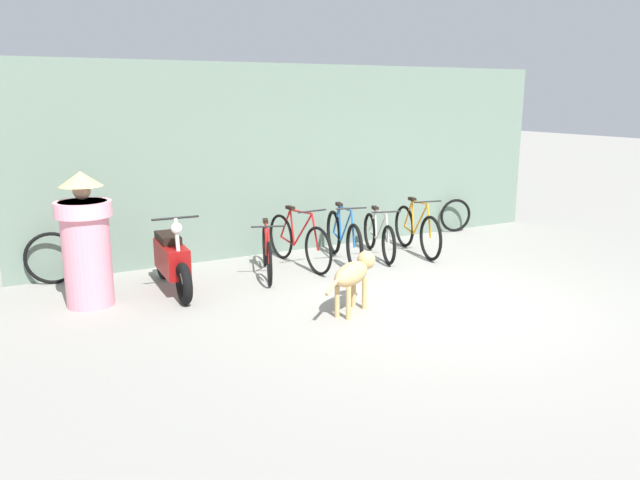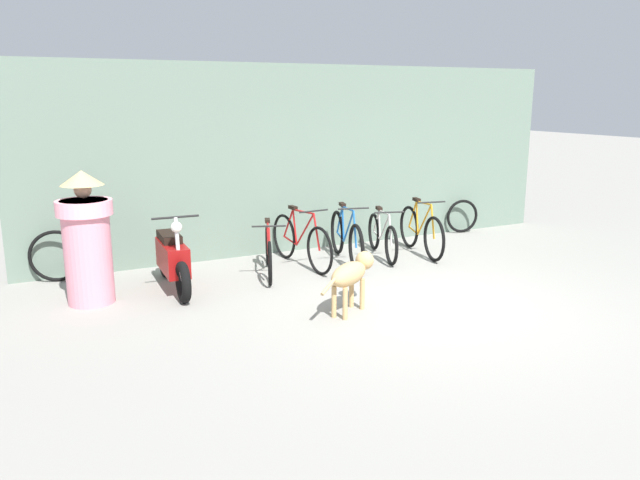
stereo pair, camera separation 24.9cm
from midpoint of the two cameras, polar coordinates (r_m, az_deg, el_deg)
The scene contains 12 objects.
ground_plane at distance 7.82m, azimuth 11.14°, elevation -5.77°, with size 60.00×60.00×0.00m, color gray.
shop_wall_back at distance 10.29m, azimuth 0.04°, elevation 7.48°, with size 9.29×0.20×2.98m.
bicycle_0 at distance 8.86m, azimuth -3.93°, elevation -1.09°, with size 0.64×1.55×0.79m.
bicycle_1 at distance 9.26m, azimuth -0.99°, elevation -0.14°, with size 0.46×1.78×0.91m.
bicycle_2 at distance 9.50m, azimuth 3.16°, elevation 0.15°, with size 0.55×1.75×0.91m.
bicycle_3 at distance 9.87m, azimuth 6.43°, elevation 0.30°, with size 0.58×1.56×0.79m.
bicycle_4 at distance 10.13m, azimuth 9.92°, elevation 0.79°, with size 0.47×1.63×0.91m.
motorcycle at distance 8.33m, azimuth -12.48°, elevation -1.76°, with size 0.58×1.74×1.04m.
stray_dog at distance 7.30m, azimuth 3.89°, elevation -3.07°, with size 1.02×0.71×0.66m.
person_in_robes at distance 7.98m, azimuth -19.71°, elevation 0.13°, with size 0.74×0.74×1.63m.
spare_tire_left at distance 9.16m, azimuth -22.27°, elevation -1.37°, with size 0.71×0.20×0.72m.
spare_tire_right at distance 11.88m, azimuth 13.46°, elevation 2.13°, with size 0.62×0.18×0.62m.
Camera 2 is at (-4.48, -5.87, 2.49)m, focal length 35.00 mm.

